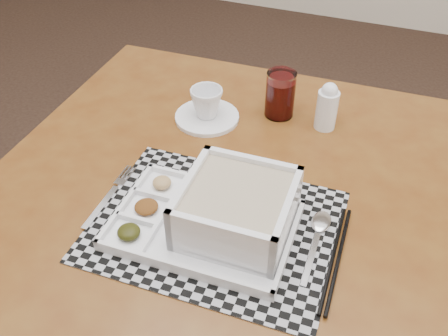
{
  "coord_description": "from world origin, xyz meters",
  "views": [
    {
      "loc": [
        0.44,
        -0.75,
        1.39
      ],
      "look_at": [
        0.2,
        -0.12,
        0.82
      ],
      "focal_mm": 40.0,
      "sensor_mm": 36.0,
      "label": 1
    }
  ],
  "objects_px": {
    "juice_glass": "(280,96)",
    "serving_tray": "(228,214)",
    "dining_table": "(228,212)",
    "creamer_bottle": "(327,107)",
    "cup": "(207,103)"
  },
  "relations": [
    {
      "from": "serving_tray",
      "to": "creamer_bottle",
      "type": "distance_m",
      "value": 0.39
    },
    {
      "from": "serving_tray",
      "to": "dining_table",
      "type": "bearing_deg",
      "value": 110.85
    },
    {
      "from": "creamer_bottle",
      "to": "serving_tray",
      "type": "bearing_deg",
      "value": -103.61
    },
    {
      "from": "dining_table",
      "to": "serving_tray",
      "type": "relative_size",
      "value": 3.04
    },
    {
      "from": "dining_table",
      "to": "creamer_bottle",
      "type": "bearing_deg",
      "value": 63.64
    },
    {
      "from": "serving_tray",
      "to": "juice_glass",
      "type": "xyz_separation_m",
      "value": [
        -0.02,
        0.39,
        0.01
      ]
    },
    {
      "from": "dining_table",
      "to": "juice_glass",
      "type": "height_order",
      "value": "juice_glass"
    },
    {
      "from": "juice_glass",
      "to": "serving_tray",
      "type": "bearing_deg",
      "value": -87.06
    },
    {
      "from": "cup",
      "to": "juice_glass",
      "type": "bearing_deg",
      "value": 33.15
    },
    {
      "from": "creamer_bottle",
      "to": "dining_table",
      "type": "bearing_deg",
      "value": -116.36
    },
    {
      "from": "dining_table",
      "to": "creamer_bottle",
      "type": "distance_m",
      "value": 0.33
    },
    {
      "from": "dining_table",
      "to": "serving_tray",
      "type": "bearing_deg",
      "value": -69.15
    },
    {
      "from": "cup",
      "to": "creamer_bottle",
      "type": "distance_m",
      "value": 0.27
    },
    {
      "from": "cup",
      "to": "creamer_bottle",
      "type": "relative_size",
      "value": 0.66
    },
    {
      "from": "serving_tray",
      "to": "juice_glass",
      "type": "distance_m",
      "value": 0.39
    }
  ]
}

